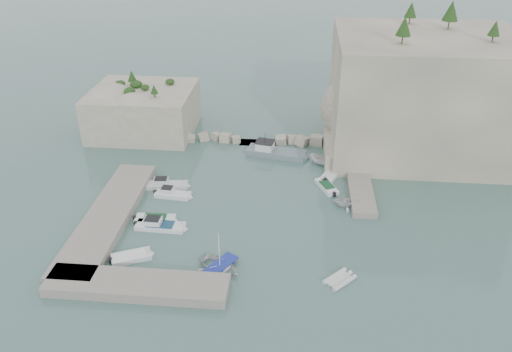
# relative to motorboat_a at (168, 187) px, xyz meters

# --- Properties ---
(ground) EXTENTS (400.00, 400.00, 0.00)m
(ground) POSITION_rel_motorboat_a_xyz_m (11.95, -7.29, 0.00)
(ground) COLOR #4B716A
(ground) RESTS_ON ground
(cliff_east) EXTENTS (26.00, 22.00, 17.00)m
(cliff_east) POSITION_rel_motorboat_a_xyz_m (34.95, 15.71, 8.50)
(cliff_east) COLOR beige
(cliff_east) RESTS_ON ground
(cliff_terrace) EXTENTS (8.00, 10.00, 2.50)m
(cliff_terrace) POSITION_rel_motorboat_a_xyz_m (24.95, 10.71, 1.25)
(cliff_terrace) COLOR beige
(cliff_terrace) RESTS_ON ground
(outcrop_west) EXTENTS (16.00, 14.00, 7.00)m
(outcrop_west) POSITION_rel_motorboat_a_xyz_m (-8.05, 17.71, 3.50)
(outcrop_west) COLOR beige
(outcrop_west) RESTS_ON ground
(quay_west) EXTENTS (5.00, 24.00, 1.10)m
(quay_west) POSITION_rel_motorboat_a_xyz_m (-5.05, -8.29, 0.55)
(quay_west) COLOR #9E9689
(quay_west) RESTS_ON ground
(quay_south) EXTENTS (18.00, 4.00, 1.10)m
(quay_south) POSITION_rel_motorboat_a_xyz_m (1.95, -19.79, 0.55)
(quay_south) COLOR #9E9689
(quay_south) RESTS_ON ground
(ledge_east) EXTENTS (3.00, 16.00, 0.80)m
(ledge_east) POSITION_rel_motorboat_a_xyz_m (25.45, 2.71, 0.40)
(ledge_east) COLOR #9E9689
(ledge_east) RESTS_ON ground
(breakwater) EXTENTS (28.00, 3.00, 1.40)m
(breakwater) POSITION_rel_motorboat_a_xyz_m (10.95, 14.71, 0.70)
(breakwater) COLOR beige
(breakwater) RESTS_ON ground
(motorboat_a) EXTENTS (6.05, 2.41, 1.40)m
(motorboat_a) POSITION_rel_motorboat_a_xyz_m (0.00, 0.00, 0.00)
(motorboat_a) COLOR silver
(motorboat_a) RESTS_ON ground
(motorboat_b) EXTENTS (5.16, 2.09, 1.40)m
(motorboat_b) POSITION_rel_motorboat_a_xyz_m (1.29, -2.34, 0.00)
(motorboat_b) COLOR white
(motorboat_b) RESTS_ON ground
(motorboat_c) EXTENTS (5.25, 2.07, 0.70)m
(motorboat_c) POSITION_rel_motorboat_a_xyz_m (0.52, -8.06, 0.00)
(motorboat_c) COLOR white
(motorboat_c) RESTS_ON ground
(motorboat_d) EXTENTS (6.37, 2.12, 1.40)m
(motorboat_d) POSITION_rel_motorboat_a_xyz_m (1.50, -9.38, 0.00)
(motorboat_d) COLOR white
(motorboat_d) RESTS_ON ground
(motorboat_e) EXTENTS (4.90, 3.57, 0.70)m
(motorboat_e) POSITION_rel_motorboat_a_xyz_m (-0.13, -15.19, 0.00)
(motorboat_e) COLOR white
(motorboat_e) RESTS_ON ground
(rowboat) EXTENTS (5.90, 5.46, 1.00)m
(rowboat) POSITION_rel_motorboat_a_xyz_m (9.53, -15.98, 0.00)
(rowboat) COLOR silver
(rowboat) RESTS_ON ground
(inflatable_dinghy) EXTENTS (3.71, 3.72, 0.44)m
(inflatable_dinghy) POSITION_rel_motorboat_a_xyz_m (21.81, -16.68, 0.00)
(inflatable_dinghy) COLOR silver
(inflatable_dinghy) RESTS_ON ground
(tender_east_a) EXTENTS (3.63, 3.18, 1.83)m
(tender_east_a) POSITION_rel_motorboat_a_xyz_m (23.26, -2.63, 0.00)
(tender_east_a) COLOR silver
(tender_east_a) RESTS_ON ground
(tender_east_b) EXTENTS (3.35, 4.83, 0.70)m
(tender_east_b) POSITION_rel_motorboat_a_xyz_m (21.08, 1.55, 0.00)
(tender_east_b) COLOR white
(tender_east_b) RESTS_ON ground
(tender_east_c) EXTENTS (3.76, 5.72, 0.70)m
(tender_east_c) POSITION_rel_motorboat_a_xyz_m (21.84, 5.04, 0.00)
(tender_east_c) COLOR white
(tender_east_c) RESTS_ON ground
(tender_east_d) EXTENTS (4.63, 3.11, 1.67)m
(tender_east_d) POSITION_rel_motorboat_a_xyz_m (20.80, 8.16, 0.00)
(tender_east_d) COLOR white
(tender_east_d) RESTS_ON ground
(work_boat) EXTENTS (10.05, 4.75, 2.20)m
(work_boat) POSITION_rel_motorboat_a_xyz_m (13.90, 10.58, 0.00)
(work_boat) COLOR slate
(work_boat) RESTS_ON ground
(rowboat_mast) EXTENTS (0.10, 0.10, 4.20)m
(rowboat_mast) POSITION_rel_motorboat_a_xyz_m (9.53, -15.98, 2.60)
(rowboat_mast) COLOR white
(rowboat_mast) RESTS_ON rowboat
(vegetation) EXTENTS (53.48, 13.88, 13.40)m
(vegetation) POSITION_rel_motorboat_a_xyz_m (29.78, 17.11, 17.93)
(vegetation) COLOR #1E4219
(vegetation) RESTS_ON ground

